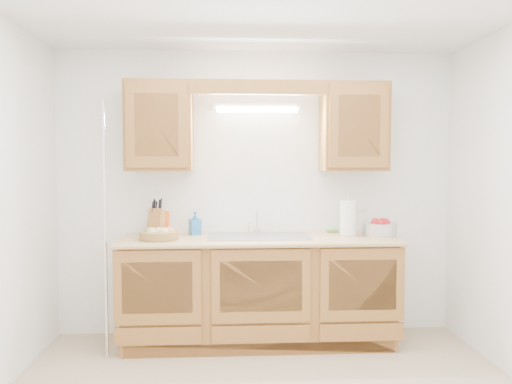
{
  "coord_description": "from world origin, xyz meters",
  "views": [
    {
      "loc": [
        -0.26,
        -2.93,
        1.51
      ],
      "look_at": [
        -0.04,
        0.85,
        1.3
      ],
      "focal_mm": 35.0,
      "sensor_mm": 36.0,
      "label": 1
    }
  ],
  "objects": [
    {
      "name": "countertop",
      "position": [
        0.0,
        1.19,
        0.88
      ],
      "size": [
        2.3,
        0.63,
        0.04
      ],
      "primitive_type": "cube",
      "color": "tan",
      "rests_on": "base_cabinets"
    },
    {
      "name": "base_cabinets",
      "position": [
        0.0,
        1.2,
        0.44
      ],
      "size": [
        2.2,
        0.6,
        0.86
      ],
      "primitive_type": "cube",
      "color": "#A87431",
      "rests_on": "ground"
    },
    {
      "name": "sponge",
      "position": [
        0.67,
        1.44,
        0.91
      ],
      "size": [
        0.11,
        0.08,
        0.02
      ],
      "rotation": [
        0.0,
        0.0,
        -0.17
      ],
      "color": "#CC333F",
      "rests_on": "countertop"
    },
    {
      "name": "orange_canister",
      "position": [
        -0.8,
        1.41,
        1.01
      ],
      "size": [
        0.09,
        0.09,
        0.22
      ],
      "rotation": [
        0.0,
        0.0,
        0.25
      ],
      "color": "#E74D0C",
      "rests_on": "countertop"
    },
    {
      "name": "upper_cabinet_left",
      "position": [
        -0.83,
        1.33,
        1.83
      ],
      "size": [
        0.55,
        0.33,
        0.75
      ],
      "primitive_type": "cube",
      "color": "#A87431",
      "rests_on": "room"
    },
    {
      "name": "upper_cabinet_right",
      "position": [
        0.83,
        1.33,
        1.83
      ],
      "size": [
        0.55,
        0.33,
        0.75
      ],
      "primitive_type": "cube",
      "color": "#A87431",
      "rests_on": "room"
    },
    {
      "name": "valance",
      "position": [
        0.0,
        1.19,
        2.14
      ],
      "size": [
        2.2,
        0.05,
        0.12
      ],
      "primitive_type": "cube",
      "color": "#A87431",
      "rests_on": "room"
    },
    {
      "name": "sink",
      "position": [
        0.0,
        1.21,
        0.83
      ],
      "size": [
        0.84,
        0.46,
        0.36
      ],
      "color": "#9E9EA3",
      "rests_on": "countertop"
    },
    {
      "name": "fruit_basket",
      "position": [
        -0.81,
        1.11,
        0.94
      ],
      "size": [
        0.34,
        0.34,
        0.1
      ],
      "rotation": [
        0.0,
        0.0,
        -0.09
      ],
      "color": "#AF8546",
      "rests_on": "countertop"
    },
    {
      "name": "paper_towel",
      "position": [
        0.77,
        1.23,
        1.05
      ],
      "size": [
        0.18,
        0.18,
        0.35
      ],
      "rotation": [
        0.0,
        0.0,
        0.41
      ],
      "color": "silver",
      "rests_on": "countertop"
    },
    {
      "name": "room",
      "position": [
        0.0,
        0.0,
        1.25
      ],
      "size": [
        3.52,
        3.5,
        2.5
      ],
      "color": "#C3AA8D",
      "rests_on": "ground"
    },
    {
      "name": "soap_bottle",
      "position": [
        -0.54,
        1.36,
        1.0
      ],
      "size": [
        0.12,
        0.12,
        0.2
      ],
      "primitive_type": "imported",
      "rotation": [
        0.0,
        0.0,
        0.41
      ],
      "color": "#246FB7",
      "rests_on": "countertop"
    },
    {
      "name": "outlet_plate",
      "position": [
        0.95,
        1.49,
        1.15
      ],
      "size": [
        0.08,
        0.01,
        0.12
      ],
      "primitive_type": "cube",
      "color": "white",
      "rests_on": "room"
    },
    {
      "name": "wire_shelf_pole",
      "position": [
        -1.2,
        0.94,
        1.0
      ],
      "size": [
        0.03,
        0.03,
        2.0
      ],
      "primitive_type": "cylinder",
      "color": "silver",
      "rests_on": "ground"
    },
    {
      "name": "knife_block",
      "position": [
        -0.86,
        1.33,
        1.02
      ],
      "size": [
        0.15,
        0.21,
        0.33
      ],
      "rotation": [
        0.0,
        0.0,
        -0.23
      ],
      "color": "#A87431",
      "rests_on": "countertop"
    },
    {
      "name": "apple_bowl",
      "position": [
        1.03,
        1.21,
        0.97
      ],
      "size": [
        0.34,
        0.34,
        0.15
      ],
      "rotation": [
        0.0,
        0.0,
        0.2
      ],
      "color": "silver",
      "rests_on": "countertop"
    },
    {
      "name": "fluorescent_fixture",
      "position": [
        0.0,
        1.42,
        2.0
      ],
      "size": [
        0.76,
        0.08,
        0.08
      ],
      "color": "white",
      "rests_on": "room"
    }
  ]
}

